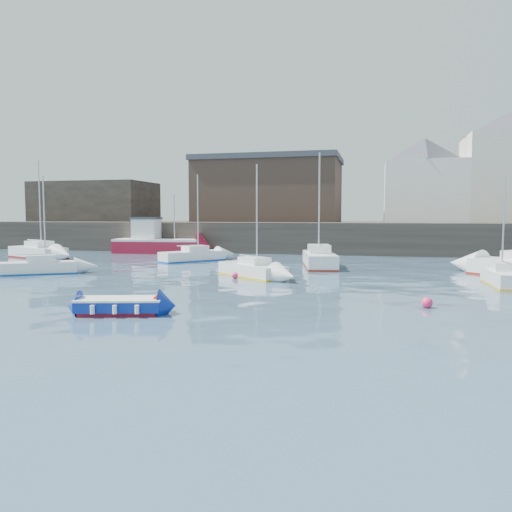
% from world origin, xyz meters
% --- Properties ---
extents(water, '(220.00, 220.00, 0.00)m').
position_xyz_m(water, '(0.00, 0.00, 0.00)').
color(water, '#2D4760').
rests_on(water, ground).
extents(quay_wall, '(90.00, 5.00, 3.00)m').
position_xyz_m(quay_wall, '(0.00, 35.00, 1.50)').
color(quay_wall, '#28231E').
rests_on(quay_wall, ground).
extents(land_strip, '(90.00, 32.00, 2.80)m').
position_xyz_m(land_strip, '(0.00, 53.00, 1.40)').
color(land_strip, '#28231E').
rests_on(land_strip, ground).
extents(bldg_east_d, '(11.14, 11.14, 8.95)m').
position_xyz_m(bldg_east_d, '(11.00, 41.50, 7.36)').
color(bldg_east_d, white).
rests_on(bldg_east_d, land_strip).
extents(warehouse, '(16.40, 10.40, 7.60)m').
position_xyz_m(warehouse, '(-6.00, 43.00, 6.62)').
color(warehouse, '#3D2D26').
rests_on(warehouse, land_strip).
extents(bldg_west, '(14.00, 8.00, 5.00)m').
position_xyz_m(bldg_west, '(-28.00, 42.00, 5.30)').
color(bldg_west, '#353028').
rests_on(bldg_west, land_strip).
extents(blue_dinghy, '(3.40, 2.12, 0.60)m').
position_xyz_m(blue_dinghy, '(-2.95, 2.65, 0.33)').
color(blue_dinghy, maroon).
rests_on(blue_dinghy, ground).
extents(fishing_boat, '(8.77, 3.85, 5.66)m').
position_xyz_m(fishing_boat, '(-14.91, 31.48, 1.10)').
color(fishing_boat, maroon).
rests_on(fishing_boat, ground).
extents(sailboat_a, '(4.83, 3.80, 6.17)m').
position_xyz_m(sailboat_a, '(-14.40, 13.09, 0.43)').
color(sailboat_a, white).
rests_on(sailboat_a, ground).
extents(sailboat_b, '(4.99, 4.68, 6.67)m').
position_xyz_m(sailboat_b, '(-0.95, 14.94, 0.43)').
color(sailboat_b, white).
rests_on(sailboat_b, ground).
extents(sailboat_c, '(1.51, 4.39, 5.73)m').
position_xyz_m(sailboat_c, '(12.85, 14.37, 0.44)').
color(sailboat_c, white).
rests_on(sailboat_c, ground).
extents(sailboat_e, '(6.75, 4.58, 8.34)m').
position_xyz_m(sailboat_e, '(-22.34, 23.47, 0.54)').
color(sailboat_e, white).
rests_on(sailboat_e, ground).
extents(sailboat_f, '(3.26, 6.57, 8.18)m').
position_xyz_m(sailboat_f, '(2.33, 21.60, 0.58)').
color(sailboat_f, white).
rests_on(sailboat_f, ground).
extents(sailboat_h, '(4.72, 5.33, 6.98)m').
position_xyz_m(sailboat_h, '(-8.17, 23.88, 0.45)').
color(sailboat_h, white).
rests_on(sailboat_h, ground).
extents(buoy_near, '(0.41, 0.41, 0.41)m').
position_xyz_m(buoy_near, '(-2.77, 4.10, 0.00)').
color(buoy_near, '#FE2965').
rests_on(buoy_near, ground).
extents(buoy_mid, '(0.44, 0.44, 0.44)m').
position_xyz_m(buoy_mid, '(8.32, 6.71, 0.00)').
color(buoy_mid, '#FE2965').
rests_on(buoy_mid, ground).
extents(buoy_far, '(0.39, 0.39, 0.39)m').
position_xyz_m(buoy_far, '(-1.73, 13.87, 0.00)').
color(buoy_far, '#FE2965').
rests_on(buoy_far, ground).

